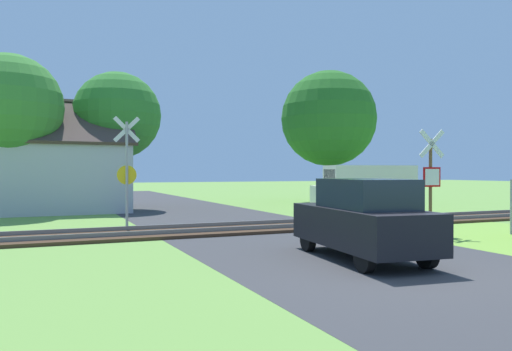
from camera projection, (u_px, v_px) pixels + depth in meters
ground_plane at (400, 269)px, 9.90m from camera, size 160.00×160.00×0.00m
road_asphalt at (343, 254)px, 11.73m from camera, size 6.78×80.00×0.01m
rail_track at (254, 228)px, 16.62m from camera, size 60.00×2.60×0.22m
stop_sign_near at (431, 177)px, 15.17m from camera, size 0.87×0.18×3.23m
crossing_sign_far at (127, 167)px, 16.58m from camera, size 0.88×0.16×3.79m
house at (35, 174)px, 24.27m from camera, size 8.80×6.85×5.55m
tree_center at (117, 116)px, 25.48m from camera, size 4.43×4.43×7.03m
tree_far at (329, 119)px, 31.51m from camera, size 6.02×6.02×8.30m
tree_left at (9, 107)px, 22.11m from camera, size 4.65×4.65×7.17m
mail_truck at (366, 186)px, 24.69m from camera, size 5.18×2.82×2.24m
parked_car at (363, 219)px, 10.99m from camera, size 2.04×4.15×1.78m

